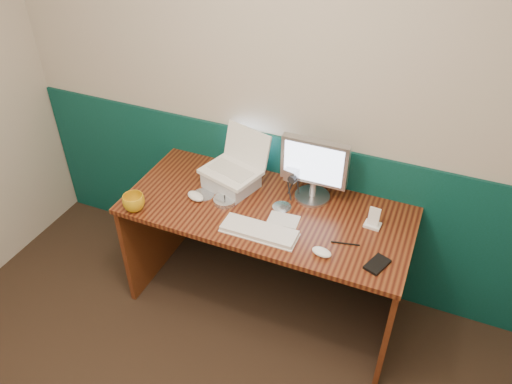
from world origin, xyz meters
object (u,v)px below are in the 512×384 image
at_px(keyboard, 259,231).
at_px(monitor, 314,171).
at_px(desk, 266,257).
at_px(mug, 134,202).
at_px(laptop, 230,154).
at_px(camcorder, 293,184).

bearing_deg(keyboard, monitor, 67.85).
bearing_deg(keyboard, desk, 100.90).
bearing_deg(keyboard, mug, -173.38).
bearing_deg(desk, monitor, 44.62).
bearing_deg(laptop, keyboard, -28.77).
bearing_deg(desk, camcorder, 59.77).
distance_m(monitor, camcorder, 0.15).
xyz_separation_m(laptop, keyboard, (0.31, -0.31, -0.21)).
relative_size(monitor, mug, 3.05).
distance_m(desk, keyboard, 0.44).
xyz_separation_m(laptop, camcorder, (0.36, 0.05, -0.14)).
height_order(monitor, keyboard, monitor).
distance_m(keyboard, camcorder, 0.38).
bearing_deg(monitor, laptop, -169.75).
height_order(keyboard, mug, mug).
bearing_deg(desk, keyboard, -78.75).
relative_size(desk, keyboard, 4.02).
bearing_deg(monitor, mug, -151.08).
relative_size(laptop, camcorder, 1.77).
relative_size(desk, camcorder, 9.03).
xyz_separation_m(monitor, camcorder, (-0.11, -0.03, -0.10)).
distance_m(laptop, keyboard, 0.49).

